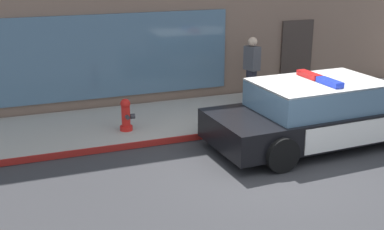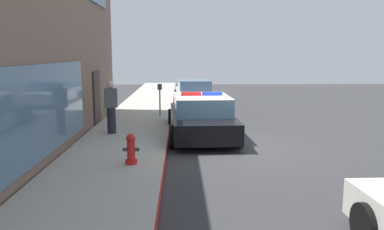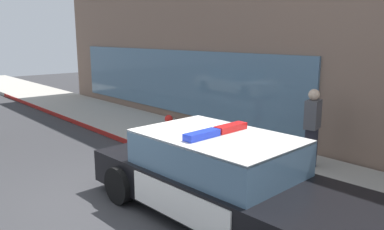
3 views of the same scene
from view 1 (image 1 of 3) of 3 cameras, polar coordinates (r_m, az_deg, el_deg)
The scene contains 6 objects.
ground at distance 9.71m, azimuth 8.72°, elevation -6.07°, with size 48.00×48.00×0.00m, color #303033.
sidewalk at distance 12.44m, azimuth 1.36°, elevation -0.06°, with size 48.00×2.69×0.15m, color #A39E93.
curb_red_paint at distance 11.27m, azimuth 3.97°, elevation -2.05°, with size 28.80×0.04×0.14m, color maroon.
police_cruiser at distance 11.03m, azimuth 14.53°, elevation 0.28°, with size 5.12×2.30×1.49m.
fire_hydrant at distance 11.18m, azimuth -7.50°, elevation -0.01°, with size 0.34×0.39×0.73m.
pedestrian_on_sidewalk at distance 13.27m, azimuth 6.79°, elevation 5.17°, with size 0.35×0.45×1.71m.
Camera 1 is at (-4.49, -7.67, 3.92)m, focal length 46.97 mm.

